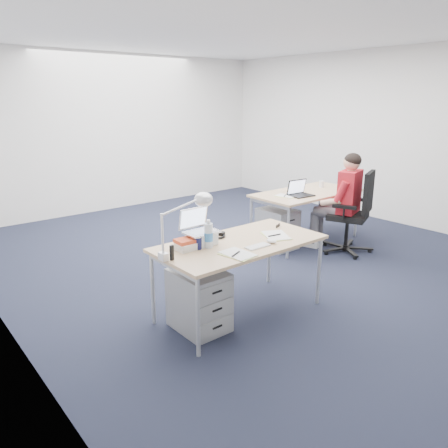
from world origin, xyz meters
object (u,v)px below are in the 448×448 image
at_px(wireless_keyboard, 258,246).
at_px(cordless_phone, 172,253).
at_px(desk_near, 240,247).
at_px(water_bottle, 208,234).
at_px(silver_laptop, 202,227).
at_px(desk_lamp, 179,225).
at_px(desk_far, 307,195).
at_px(can_koozie, 198,242).
at_px(computer_mouse, 272,241).
at_px(office_chair, 350,229).
at_px(dark_laptop, 302,188).
at_px(far_cup, 322,184).
at_px(book_stack, 187,244).
at_px(drawer_pedestal_far, 277,228).
at_px(seated_person, 338,202).
at_px(sunglasses, 278,226).
at_px(bear_figurine, 206,235).
at_px(drawer_pedestal_near, 199,300).
at_px(headphones, 217,235).

xyz_separation_m(wireless_keyboard, cordless_phone, (-0.78, 0.21, 0.06)).
bearing_deg(desk_near, water_bottle, 168.72).
relative_size(silver_laptop, desk_lamp, 0.60).
relative_size(desk_far, silver_laptop, 4.96).
bearing_deg(can_koozie, computer_mouse, -25.92).
xyz_separation_m(office_chair, dark_laptop, (-0.37, 0.55, 0.53)).
xyz_separation_m(desk_near, far_cup, (2.63, 1.15, 0.10)).
relative_size(desk_near, computer_mouse, 15.20).
height_order(silver_laptop, cordless_phone, silver_laptop).
bearing_deg(book_stack, water_bottle, -24.72).
bearing_deg(cordless_phone, wireless_keyboard, -34.98).
relative_size(drawer_pedestal_far, silver_laptop, 1.70).
height_order(seated_person, sunglasses, seated_person).
xyz_separation_m(wireless_keyboard, can_koozie, (-0.45, 0.30, 0.05)).
relative_size(computer_mouse, bear_figurine, 0.82).
xyz_separation_m(seated_person, sunglasses, (-1.64, -0.45, 0.08)).
distance_m(office_chair, cordless_phone, 3.12).
bearing_deg(water_bottle, drawer_pedestal_far, 27.84).
relative_size(wireless_keyboard, bear_figurine, 1.89).
distance_m(drawer_pedestal_far, wireless_keyboard, 2.17).
xyz_separation_m(seated_person, cordless_phone, (-3.01, -0.56, 0.13)).
xyz_separation_m(water_bottle, book_stack, (-0.17, 0.08, -0.08)).
xyz_separation_m(drawer_pedestal_near, computer_mouse, (0.68, -0.22, 0.47)).
distance_m(drawer_pedestal_far, dark_laptop, 0.65).
relative_size(headphones, can_koozie, 1.80).
bearing_deg(book_stack, dark_laptop, 18.01).
xyz_separation_m(can_koozie, cordless_phone, (-0.33, -0.09, 0.00)).
bearing_deg(desk_near, seated_person, 13.99).
bearing_deg(water_bottle, bear_figurine, 62.26).
xyz_separation_m(can_koozie, dark_laptop, (2.37, 0.85, 0.05)).
xyz_separation_m(seated_person, water_bottle, (-2.58, -0.50, 0.19)).
distance_m(office_chair, bear_figurine, 2.61).
relative_size(seated_person, water_bottle, 5.17).
xyz_separation_m(cordless_phone, sunglasses, (1.38, 0.11, -0.05)).
height_order(desk_far, headphones, headphones).
bearing_deg(dark_laptop, can_koozie, -154.42).
height_order(desk_far, drawer_pedestal_near, desk_far).
distance_m(book_stack, desk_lamp, 0.28).
bearing_deg(cordless_phone, headphones, 0.63).
height_order(seated_person, headphones, seated_person).
xyz_separation_m(bear_figurine, far_cup, (2.88, 0.95, -0.02)).
distance_m(silver_laptop, headphones, 0.29).
relative_size(bear_figurine, desk_lamp, 0.24).
xyz_separation_m(office_chair, computer_mouse, (-2.11, -0.60, 0.43)).
relative_size(silver_laptop, computer_mouse, 3.07).
bearing_deg(far_cup, drawer_pedestal_far, -178.51).
bearing_deg(silver_laptop, office_chair, 4.72).
bearing_deg(book_stack, desk_near, -16.22).
distance_m(seated_person, drawer_pedestal_near, 2.82).
bearing_deg(water_bottle, dark_laptop, 21.07).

